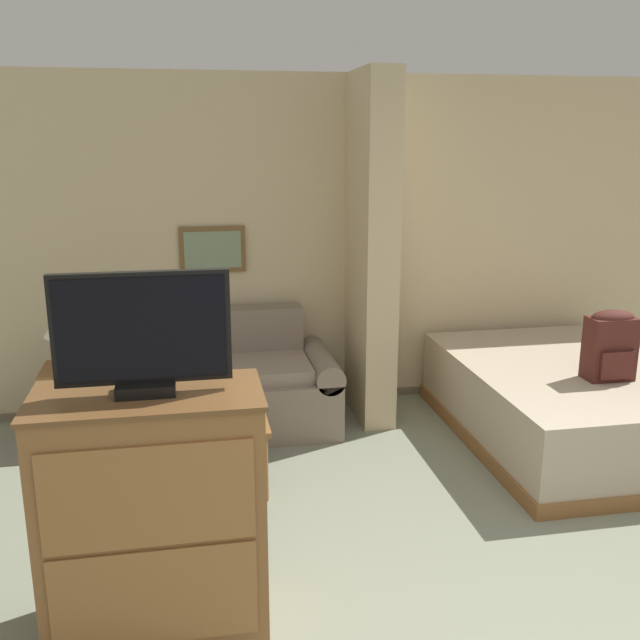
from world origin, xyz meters
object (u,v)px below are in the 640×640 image
object	(u,v)px
couch	(220,388)
bed	(567,401)
tv_dresser	(154,514)
coffee_table	(216,428)
table_lamp	(67,324)
tv	(143,335)
backpack	(610,344)

from	to	relation	value
couch	bed	size ratio (longest dim) A/B	0.83
couch	tv_dresser	bearing A→B (deg)	-99.81
coffee_table	table_lamp	bearing A→B (deg)	137.57
coffee_table	couch	bearing A→B (deg)	85.89
tv	backpack	world-z (taller)	tv
couch	table_lamp	world-z (taller)	table_lamp
tv	bed	bearing A→B (deg)	28.79
tv	backpack	size ratio (longest dim) A/B	1.50
table_lamp	bed	size ratio (longest dim) A/B	0.23
coffee_table	table_lamp	world-z (taller)	table_lamp
backpack	coffee_table	bearing A→B (deg)	179.48
coffee_table	tv_dresser	world-z (taller)	tv_dresser
couch	tv	world-z (taller)	tv
tv_dresser	backpack	distance (m)	3.19
couch	bed	xyz separation A→B (m)	(2.46, -0.66, -0.03)
coffee_table	bed	world-z (taller)	bed
tv_dresser	couch	bearing A→B (deg)	80.19
table_lamp	tv_dresser	world-z (taller)	tv_dresser
tv	coffee_table	bearing A→B (deg)	76.02
coffee_table	tv	world-z (taller)	tv
backpack	table_lamp	bearing A→B (deg)	165.78
couch	backpack	bearing A→B (deg)	-20.98
couch	table_lamp	bearing A→B (deg)	-176.19
bed	tv_dresser	bearing A→B (deg)	-151.19
table_lamp	tv_dresser	bearing A→B (deg)	-73.20
couch	tv	xyz separation A→B (m)	(-0.38, -2.22, 1.05)
couch	backpack	world-z (taller)	backpack
tv_dresser	tv	distance (m)	0.80
table_lamp	backpack	xyz separation A→B (m)	(3.58, -0.91, -0.08)
tv	tv_dresser	bearing A→B (deg)	-90.00
couch	tv_dresser	size ratio (longest dim) A/B	1.57
tv_dresser	table_lamp	bearing A→B (deg)	106.80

